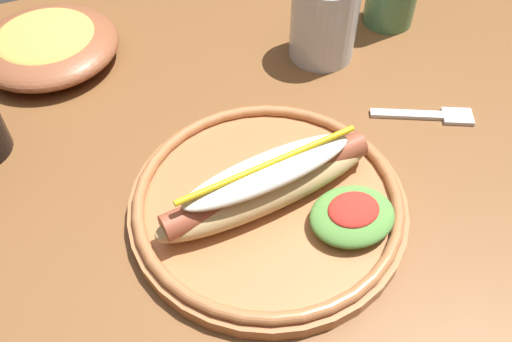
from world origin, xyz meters
The scene contains 5 objects.
dining_table centered at (0.00, 0.00, 0.65)m, with size 1.49×0.82×0.74m.
hot_dog_plate centered at (-0.04, -0.10, 0.76)m, with size 0.28×0.28×0.08m.
fork centered at (0.19, -0.04, 0.74)m, with size 0.12×0.07×0.00m.
water_cup centered at (0.13, 0.12, 0.79)m, with size 0.08×0.08×0.11m, color silver.
side_bowl centered at (-0.20, 0.25, 0.76)m, with size 0.18×0.18×0.05m.
Camera 1 is at (-0.18, -0.39, 1.19)m, focal length 38.33 mm.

